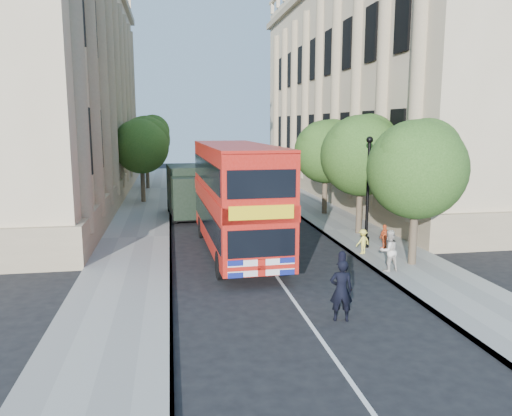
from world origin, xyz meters
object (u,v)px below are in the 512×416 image
woman_pedestrian (389,251)px  lamp_post (368,197)px  double_decker_bus (237,195)px  police_constable (341,290)px  box_van (188,193)px

woman_pedestrian → lamp_post: bearing=-107.8°
lamp_post → double_decker_bus: size_ratio=0.49×
double_decker_bus → police_constable: 8.78m
lamp_post → police_constable: lamp_post is taller
box_van → woman_pedestrian: (7.29, -13.40, -0.63)m
lamp_post → woman_pedestrian: size_ratio=3.14×
box_van → double_decker_bus: bearing=-83.0°
woman_pedestrian → box_van: bearing=-70.2°
double_decker_bus → woman_pedestrian: (5.46, -4.15, -1.74)m
lamp_post → police_constable: (-4.03, -8.00, -1.56)m
police_constable → woman_pedestrian: (3.43, 4.22, -0.01)m
double_decker_bus → police_constable: double_decker_bus is taller
lamp_post → police_constable: size_ratio=2.73×
box_van → woman_pedestrian: bearing=-65.6°
police_constable → woman_pedestrian: bearing=-118.7°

